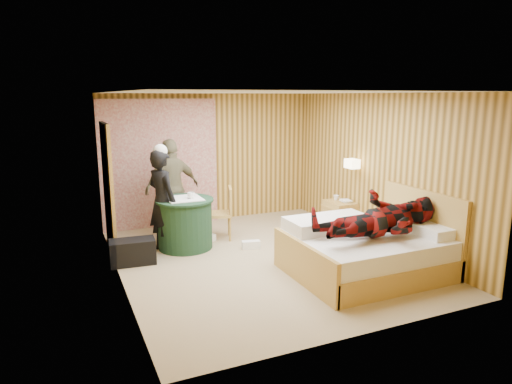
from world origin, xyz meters
name	(u,v)px	position (x,y,z in m)	size (l,w,h in m)	color
floor	(262,259)	(0.00, 0.00, 0.00)	(4.20, 5.00, 0.01)	tan
ceiling	(263,92)	(0.00, 0.00, 2.50)	(4.20, 5.00, 0.01)	silver
wall_back	(210,158)	(0.00, 2.50, 1.25)	(4.20, 0.02, 2.50)	tan
wall_left	(116,190)	(-2.10, 0.00, 1.25)	(0.02, 5.00, 2.50)	tan
wall_right	(377,170)	(2.10, 0.00, 1.25)	(0.02, 5.00, 2.50)	tan
curtain	(160,164)	(-1.00, 2.43, 1.20)	(2.20, 0.08, 2.40)	beige
doorway	(108,188)	(-2.06, 1.40, 1.02)	(0.06, 0.90, 2.05)	black
wall_lamp	(352,164)	(1.92, 0.45, 1.30)	(0.26, 0.24, 0.16)	gold
bed	(367,250)	(1.12, -1.09, 0.32)	(2.06, 1.63, 1.12)	tan
nightstand	(339,216)	(1.88, 0.71, 0.30)	(0.44, 0.59, 0.57)	tan
round_table	(185,223)	(-0.94, 0.98, 0.42)	(0.94, 0.94, 0.84)	#1C3E25
chair_far	(174,206)	(-0.94, 1.72, 0.54)	(0.44, 0.44, 0.93)	tan
chair_near	(224,209)	(-0.18, 1.19, 0.53)	(0.52, 0.52, 0.92)	tan
duffel_bag	(133,252)	(-1.85, 0.58, 0.19)	(0.65, 0.35, 0.37)	black
sneaker_left	(208,238)	(-0.50, 1.14, 0.06)	(0.25, 0.10, 0.11)	white
sneaker_right	(251,245)	(0.03, 0.50, 0.07)	(0.30, 0.12, 0.13)	white
woman_standing	(162,201)	(-1.29, 1.00, 0.82)	(0.60, 0.39, 1.64)	black
man_at_table	(172,188)	(-0.94, 1.77, 0.86)	(1.01, 0.42, 1.72)	#726B4C
man_on_bed	(382,208)	(1.15, -1.32, 0.99)	(1.77, 0.67, 0.86)	#630B09
book_lower	(342,202)	(1.88, 0.66, 0.58)	(0.17, 0.22, 0.02)	white
book_upper	(342,201)	(1.88, 0.66, 0.60)	(0.16, 0.22, 0.02)	white
cup_nightstand	(336,198)	(1.88, 0.84, 0.62)	(0.10, 0.10, 0.09)	white
cup_table	(191,195)	(-0.84, 0.93, 0.88)	(0.12, 0.12, 0.10)	white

